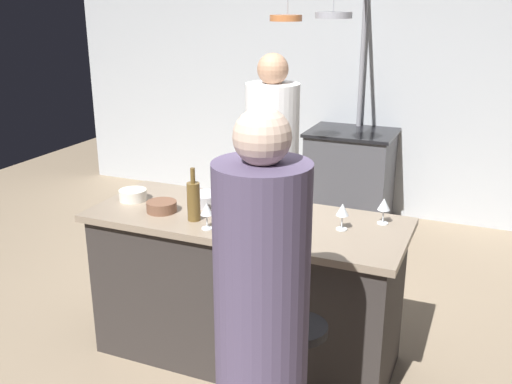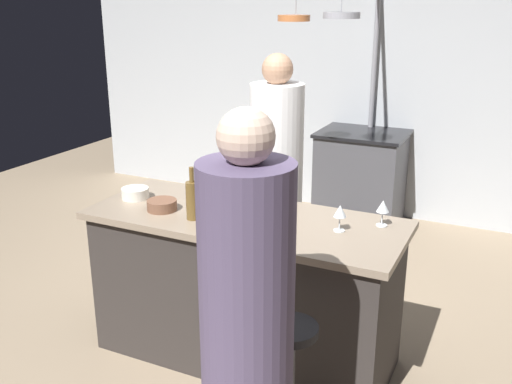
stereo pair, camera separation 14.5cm
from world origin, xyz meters
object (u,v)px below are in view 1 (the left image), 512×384
bar_stool_right (298,382)px  wine_glass_near_left_guest (342,211)px  wine_glass_near_right_guest (384,206)px  mixing_bowl_wooden (162,207)px  mixing_bowl_ceramic (133,195)px  stove_range (350,177)px  chef (272,188)px  wine_bottle_white (255,197)px  wine_bottle_amber (194,200)px  wine_bottle_rose (258,189)px  pepper_mill (261,208)px  wine_glass_by_chef (207,210)px  guest_right (261,343)px  mixing_bowl_steel (205,199)px

bar_stool_right → wine_glass_near_left_guest: (0.01, 0.64, 0.63)m
wine_glass_near_right_guest → mixing_bowl_wooden: bearing=-165.8°
bar_stool_right → mixing_bowl_ceramic: bearing=154.4°
stove_range → wine_glass_near_left_guest: 2.55m
chef → wine_bottle_white: size_ratio=5.66×
wine_bottle_amber → mixing_bowl_ceramic: bearing=163.4°
bar_stool_right → wine_bottle_rose: size_ratio=2.17×
wine_glass_near_left_guest → mixing_bowl_ceramic: wine_glass_near_left_guest is taller
wine_bottle_amber → mixing_bowl_wooden: bearing=169.1°
bar_stool_right → wine_bottle_white: (-0.49, 0.63, 0.64)m
pepper_mill → wine_glass_by_chef: (-0.25, -0.14, 0.00)m
bar_stool_right → mixing_bowl_wooden: (-1.01, 0.51, 0.55)m
stove_range → bar_stool_right: size_ratio=1.31×
wine_glass_near_right_guest → wine_bottle_rose: bearing=-176.1°
stove_range → wine_glass_near_right_guest: size_ratio=6.10×
chef → pepper_mill: (0.30, -0.92, 0.20)m
wine_glass_near_right_guest → bar_stool_right: bearing=-103.5°
wine_glass_near_left_guest → wine_glass_by_chef: (-0.66, -0.27, 0.00)m
wine_glass_near_left_guest → wine_bottle_rose: bearing=167.1°
guest_right → mixing_bowl_steel: bearing=126.8°
stove_range → bar_stool_right: 3.12m
wine_bottle_rose → mixing_bowl_wooden: size_ratio=1.81×
wine_glass_near_right_guest → mixing_bowl_steel: wine_glass_near_right_guest is taller
stove_range → wine_bottle_rose: wine_bottle_rose is taller
wine_bottle_rose → wine_glass_by_chef: 0.41m
wine_glass_near_left_guest → chef: bearing=131.8°
pepper_mill → wine_bottle_rose: 0.28m
wine_bottle_white → stove_range: bearing=91.1°
wine_glass_near_left_guest → wine_glass_near_right_guest: bearing=42.7°
chef → wine_bottle_rose: size_ratio=5.52×
bar_stool_right → mixing_bowl_wooden: bearing=153.4°
chef → mixing_bowl_ceramic: chef is taller
bar_stool_right → guest_right: guest_right is taller
mixing_bowl_wooden → chef: bearing=71.0°
pepper_mill → chef: bearing=107.9°
stove_range → wine_glass_near_right_guest: wine_glass_near_right_guest is taller
pepper_mill → mixing_bowl_wooden: bearing=-179.6°
mixing_bowl_ceramic → wine_bottle_amber: bearing=-16.6°
pepper_mill → wine_bottle_white: bearing=126.0°
chef → guest_right: bearing=-69.7°
wine_bottle_amber → wine_glass_near_left_guest: wine_bottle_amber is taller
bar_stool_right → guest_right: (-0.03, -0.36, 0.42)m
wine_glass_by_chef → wine_glass_near_left_guest: bearing=22.1°
wine_glass_near_left_guest → mixing_bowl_wooden: bearing=-172.5°
wine_bottle_white → wine_glass_near_right_guest: bearing=14.6°
guest_right → wine_glass_near_left_guest: bearing=87.5°
stove_range → bar_stool_right: (0.53, -3.07, -0.07)m
bar_stool_right → guest_right: 0.56m
mixing_bowl_wooden → mixing_bowl_ceramic: size_ratio=1.04×
stove_range → wine_glass_near_left_guest: (0.55, -2.43, 0.56)m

